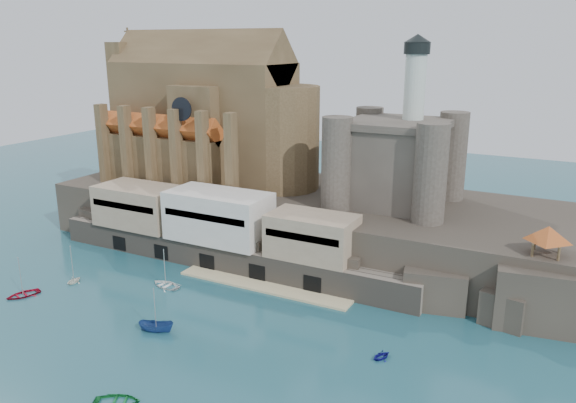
# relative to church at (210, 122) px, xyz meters

# --- Properties ---
(ground) EXTENTS (300.00, 300.00, 0.00)m
(ground) POSITION_rel_church_xyz_m (24.13, -41.85, -22.13)
(ground) COLOR #1A4A57
(ground) RESTS_ON ground
(promontory) EXTENTS (100.00, 36.00, 10.00)m
(promontory) POSITION_rel_church_xyz_m (23.94, -2.48, -17.20)
(promontory) COLOR #2C2621
(promontory) RESTS_ON ground
(quay) EXTENTS (70.00, 12.00, 13.05)m
(quay) POSITION_rel_church_xyz_m (13.94, -18.78, -16.06)
(quay) COLOR #6F6559
(quay) RESTS_ON ground
(church) EXTENTS (47.00, 25.93, 30.51)m
(church) POSITION_rel_church_xyz_m (0.00, 0.00, 0.00)
(church) COLOR brown
(church) RESTS_ON promontory
(castle_keep) EXTENTS (21.20, 21.20, 29.30)m
(castle_keep) POSITION_rel_church_xyz_m (40.21, -0.78, -3.81)
(castle_keep) COLOR #463F37
(castle_keep) RESTS_ON promontory
(rock_outcrop) EXTENTS (14.50, 10.50, 8.70)m
(rock_outcrop) POSITION_rel_church_xyz_m (66.13, -16.01, -18.11)
(rock_outcrop) COLOR #2C2621
(rock_outcrop) RESTS_ON ground
(pavilion) EXTENTS (6.40, 6.40, 5.40)m
(pavilion) POSITION_rel_church_xyz_m (66.13, -15.85, -9.40)
(pavilion) COLOR brown
(pavilion) RESTS_ON rock_outcrop
(boat_0) EXTENTS (3.72, 2.29, 5.03)m
(boat_0) POSITION_rel_church_xyz_m (-5.41, -43.84, -22.13)
(boat_0) COLOR #AE0720
(boat_0) RESTS_ON ground
(boat_2) EXTENTS (2.42, 2.38, 4.99)m
(boat_2) POSITION_rel_church_xyz_m (20.39, -43.02, -22.13)
(boat_2) COLOR navy
(boat_2) RESTS_ON ground
(boat_3) EXTENTS (2.61, 3.72, 5.10)m
(boat_3) POSITION_rel_church_xyz_m (27.04, -57.34, -22.13)
(boat_3) COLOR #10702D
(boat_3) RESTS_ON ground
(boat_4) EXTENTS (2.61, 1.69, 2.92)m
(boat_4) POSITION_rel_church_xyz_m (-2.22, -36.69, -22.13)
(boat_4) COLOR white
(boat_4) RESTS_ON ground
(boat_6) EXTENTS (1.61, 3.84, 5.22)m
(boat_6) POSITION_rel_church_xyz_m (11.99, -30.81, -22.13)
(boat_6) COLOR white
(boat_6) RESTS_ON ground
(boat_7) EXTENTS (2.77, 2.34, 2.76)m
(boat_7) POSITION_rel_church_xyz_m (49.74, -35.38, -22.13)
(boat_7) COLOR navy
(boat_7) RESTS_ON ground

